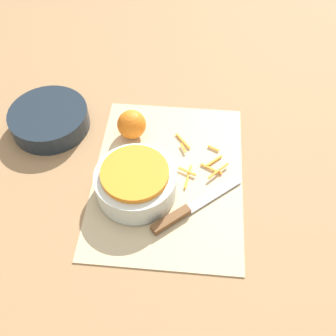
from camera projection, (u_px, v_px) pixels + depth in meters
name	position (u px, v px, depth m)	size (l,w,h in m)	color
ground_plane	(168.00, 177.00, 0.94)	(4.00, 4.00, 0.00)	#9E754C
cutting_board	(168.00, 176.00, 0.94)	(0.47, 0.35, 0.01)	#CCB284
bowl_speckled	(136.00, 182.00, 0.88)	(0.18, 0.18, 0.08)	silver
bowl_dark	(50.00, 119.00, 1.02)	(0.20, 0.20, 0.05)	#1E2833
knife	(182.00, 213.00, 0.87)	(0.17, 0.20, 0.02)	brown
orange_left	(132.00, 124.00, 0.99)	(0.07, 0.07, 0.07)	orange
peel_pile	(200.00, 162.00, 0.96)	(0.17, 0.14, 0.01)	orange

